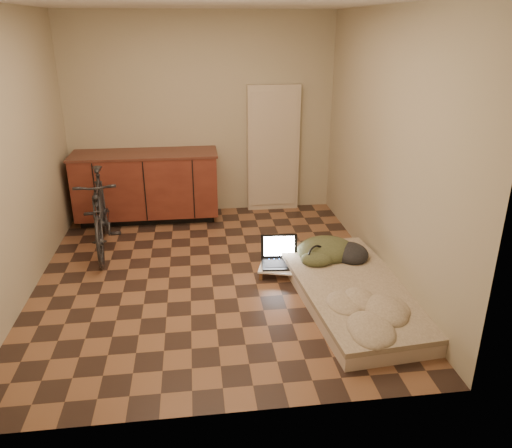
{
  "coord_description": "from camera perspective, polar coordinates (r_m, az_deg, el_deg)",
  "views": [
    {
      "loc": [
        -0.13,
        -4.63,
        2.42
      ],
      "look_at": [
        0.46,
        -0.0,
        0.55
      ],
      "focal_mm": 35.0,
      "sensor_mm": 36.0,
      "label": 1
    }
  ],
  "objects": [
    {
      "name": "appliance_panel",
      "position": [
        6.84,
        1.99,
        8.56
      ],
      "size": [
        0.7,
        0.1,
        1.7
      ],
      "primitive_type": "cube",
      "color": "beige",
      "rests_on": "ground"
    },
    {
      "name": "room_shell",
      "position": [
        4.77,
        -5.6,
        8.14
      ],
      "size": [
        3.5,
        4.0,
        2.6
      ],
      "color": "brown",
      "rests_on": "ground"
    },
    {
      "name": "lap_desk",
      "position": [
        5.2,
        3.8,
        -4.88
      ],
      "size": [
        0.69,
        0.54,
        0.1
      ],
      "rotation": [
        0.0,
        0.0,
        -0.28
      ],
      "color": "brown",
      "rests_on": "ground"
    },
    {
      "name": "mouse",
      "position": [
        5.18,
        6.0,
        -4.71
      ],
      "size": [
        0.08,
        0.11,
        0.04
      ],
      "primitive_type": "ellipsoid",
      "rotation": [
        0.0,
        0.0,
        -0.16
      ],
      "color": "white",
      "rests_on": "lap_desk"
    },
    {
      "name": "headphones",
      "position": [
        5.1,
        6.94,
        -3.5
      ],
      "size": [
        0.31,
        0.3,
        0.16
      ],
      "primitive_type": null,
      "rotation": [
        0.0,
        0.0,
        0.45
      ],
      "color": "black",
      "rests_on": "futon"
    },
    {
      "name": "clothing_pile",
      "position": [
        5.24,
        8.77,
        -2.27
      ],
      "size": [
        0.69,
        0.59,
        0.26
      ],
      "primitive_type": null,
      "rotation": [
        0.0,
        0.0,
        0.09
      ],
      "color": "#3B4125",
      "rests_on": "futon"
    },
    {
      "name": "cabinets",
      "position": [
        6.66,
        -12.36,
        4.27
      ],
      "size": [
        1.84,
        0.62,
        0.91
      ],
      "color": "black",
      "rests_on": "ground"
    },
    {
      "name": "futon",
      "position": [
        4.83,
        11.0,
        -7.54
      ],
      "size": [
        1.14,
        2.09,
        0.17
      ],
      "rotation": [
        0.0,
        0.0,
        0.09
      ],
      "color": "beige",
      "rests_on": "ground"
    },
    {
      "name": "bicycle",
      "position": [
        5.86,
        -17.42,
        1.73
      ],
      "size": [
        0.63,
        1.61,
        1.01
      ],
      "primitive_type": "imported",
      "rotation": [
        0.0,
        0.0,
        0.11
      ],
      "color": "black",
      "rests_on": "ground"
    },
    {
      "name": "laptop",
      "position": [
        5.22,
        2.75,
        -3.93
      ],
      "size": [
        0.41,
        0.37,
        0.26
      ],
      "rotation": [
        0.0,
        0.0,
        -0.08
      ],
      "color": "black",
      "rests_on": "lap_desk"
    }
  ]
}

